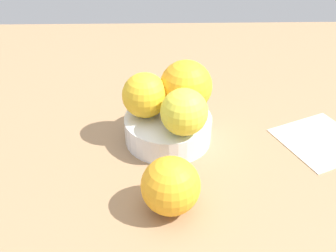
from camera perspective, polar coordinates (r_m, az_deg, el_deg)
name	(u,v)px	position (r cm, az deg, el deg)	size (l,w,h in cm)	color
ground_plane	(168,143)	(66.56, 0.00, -2.52)	(110.00, 110.00, 2.00)	#997551
fruit_bowl	(168,129)	(64.76, 0.00, -0.39)	(14.48, 14.48, 4.30)	silver
orange_in_bowl_0	(184,112)	(58.18, 2.39, 2.07)	(7.29, 7.29, 7.29)	yellow
orange_in_bowl_1	(186,86)	(63.56, 2.66, 5.86)	(8.66, 8.66, 8.66)	#F9A823
orange_in_bowl_2	(145,95)	(62.38, -3.44, 4.54)	(7.36, 7.36, 7.36)	yellow
orange_loose_0	(173,186)	(51.42, 0.74, -8.79)	(7.97, 7.97, 7.97)	#F9A823
folded_napkin	(321,140)	(70.16, 21.59, -1.99)	(12.77, 12.77, 0.30)	beige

